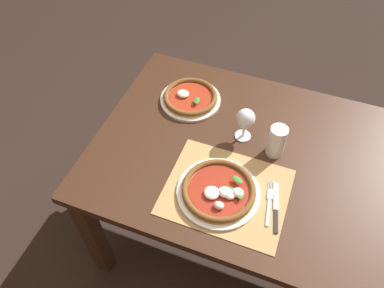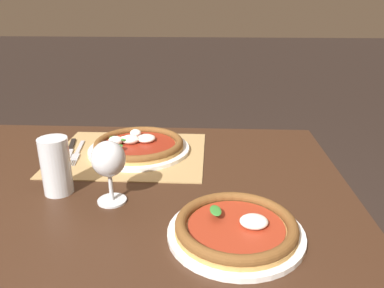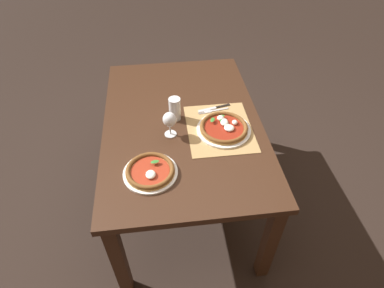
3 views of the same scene
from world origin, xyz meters
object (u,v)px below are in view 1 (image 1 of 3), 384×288
pizza_near (219,191)px  pint_glass (277,142)px  knife (276,207)px  fork (269,202)px  wine_glass (245,120)px  pizza_far (190,98)px

pizza_near → pint_glass: bearing=61.2°
knife → fork: bearing=158.7°
pint_glass → fork: (0.04, -0.24, -0.06)m
wine_glass → pint_glass: bearing=-15.2°
fork → knife: (0.03, -0.01, 0.00)m
pint_glass → knife: 0.27m
pizza_near → knife: pizza_near is taller
knife → wine_glass: bearing=125.7°
pint_glass → pizza_far: bearing=159.4°
pizza_near → wine_glass: 0.33m
wine_glass → pint_glass: 0.15m
pizza_far → pint_glass: 0.47m
fork → knife: knife is taller
pizza_far → wine_glass: (0.29, -0.12, 0.09)m
wine_glass → pint_glass: (0.15, -0.04, -0.04)m
wine_glass → knife: wine_glass is taller
wine_glass → fork: 0.35m
pizza_near → fork: pizza_near is taller
fork → wine_glass: bearing=122.9°
wine_glass → fork: size_ratio=0.77×
pizza_far → wine_glass: 0.33m
pizza_far → pint_glass: size_ratio=1.95×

